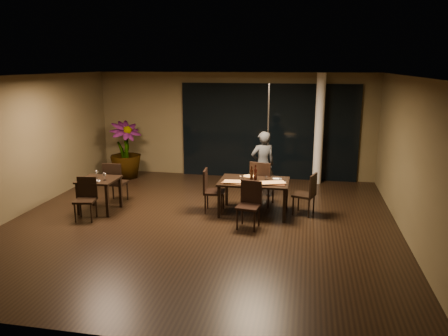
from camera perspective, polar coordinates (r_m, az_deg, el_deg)
ground at (r=9.18m, az=-3.00°, el=-7.16°), size 8.00×8.00×0.00m
wall_back at (r=12.67m, az=1.32°, el=5.63°), size 8.00×0.10×3.00m
wall_front at (r=5.07m, az=-14.32°, el=-6.94°), size 8.00×0.10×3.00m
wall_left at (r=10.50m, az=-25.14°, el=2.70°), size 0.10×8.00×3.00m
wall_right at (r=8.73m, az=23.64°, el=0.89°), size 0.10×8.00×3.00m
ceiling at (r=8.59m, az=-3.25°, el=12.05°), size 8.00×8.00×0.04m
window_panel at (r=12.48m, az=5.80°, el=4.75°), size 5.00×0.06×2.70m
column at (r=12.11m, az=12.31°, el=4.95°), size 0.24×0.24×3.00m
main_table at (r=9.54m, az=3.95°, el=-2.09°), size 1.50×1.00×0.75m
side_table at (r=10.07m, az=-16.01°, el=-2.06°), size 0.80×0.80×0.75m
chair_main_far at (r=10.10m, az=4.92°, el=-1.72°), size 0.57×0.57×1.06m
chair_main_near at (r=8.81m, az=3.35°, el=-4.44°), size 0.50×0.50×0.94m
chair_main_left at (r=9.68m, az=-1.76°, el=-2.67°), size 0.48×0.48×0.97m
chair_main_right at (r=9.64m, az=10.88°, el=-3.11°), size 0.54×0.54×0.93m
chair_side_far at (r=10.61m, az=-14.09°, el=-1.59°), size 0.46×0.46×0.98m
chair_side_near at (r=9.70m, az=-17.57°, el=-3.51°), size 0.48×0.48×0.90m
diner at (r=10.72m, az=5.08°, el=0.44°), size 0.66×0.57×1.65m
potted_plant at (r=12.85m, az=-12.74°, el=2.30°), size 1.25×1.25×1.63m
pizza_board_left at (r=9.31m, az=1.64°, el=-1.93°), size 0.66×0.41×0.01m
pizza_board_right at (r=9.29m, az=6.26°, el=-2.04°), size 0.57×0.29×0.01m
oblong_pizza_left at (r=9.31m, az=1.64°, el=-1.83°), size 0.53×0.28×0.02m
oblong_pizza_right at (r=9.29m, az=6.26°, el=-1.94°), size 0.59×0.41×0.02m
round_pizza at (r=9.84m, az=3.33°, el=-1.10°), size 0.27×0.27×0.01m
bottle_a at (r=9.58m, az=3.62°, el=-0.65°), size 0.07×0.07×0.30m
bottle_b at (r=9.53m, az=4.11°, el=-0.80°), size 0.06×0.06×0.27m
bottle_c at (r=9.58m, az=4.13°, el=-0.56°), size 0.07×0.07×0.33m
tumbler_left at (r=9.59m, az=2.32°, el=-1.24°), size 0.08×0.08×0.10m
tumbler_right at (r=9.61m, az=5.56°, el=-1.31°), size 0.07×0.07×0.08m
napkin_near at (r=9.41m, az=7.49°, el=-1.88°), size 0.18×0.10×0.01m
napkin_far at (r=9.69m, az=6.95°, el=-1.42°), size 0.19×0.12×0.01m
wine_glass_a at (r=10.10m, az=-16.32°, el=-0.79°), size 0.08×0.08×0.17m
wine_glass_b at (r=9.86m, az=-15.34°, el=-1.08°), size 0.08×0.08×0.17m
side_napkin at (r=9.84m, az=-16.43°, el=-1.65°), size 0.20×0.15×0.01m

